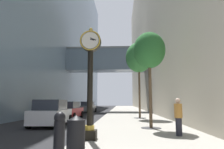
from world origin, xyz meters
TOP-DOWN VIEW (x-y plane):
  - ground_plane at (0.00, 27.00)m, footprint 110.00×110.00m
  - sidewalk_right at (2.83, 30.00)m, footprint 5.67×80.00m
  - building_block_left at (-11.22, 30.00)m, footprint 21.76×80.00m
  - building_block_right at (10.17, 30.00)m, footprint 9.00×80.00m
  - street_clock at (0.59, 5.32)m, footprint 0.84×0.55m
  - bollard_nearest at (0.43, 2.01)m, footprint 0.26×0.26m
  - bollard_third at (0.43, 6.86)m, footprint 0.26×0.26m
  - street_tree_near at (3.44, 8.86)m, footprint 1.82×1.82m
  - street_tree_mid_near at (3.44, 15.74)m, footprint 2.40×2.40m
  - trash_bin at (0.53, 3.26)m, footprint 0.53×0.53m
  - pedestrian_walking at (4.26, 6.33)m, footprint 0.42×0.51m
  - car_white_near at (-2.76, 10.70)m, footprint 2.18×4.16m
  - car_red_mid at (-3.11, 16.47)m, footprint 2.14×4.57m
  - car_grey_far at (-3.12, 27.47)m, footprint 2.12×4.17m

SIDE VIEW (x-z plane):
  - ground_plane at x=0.00m, z-range 0.00..0.00m
  - sidewalk_right at x=2.83m, z-range 0.00..0.14m
  - trash_bin at x=0.53m, z-range 0.15..1.20m
  - bollard_nearest at x=0.43m, z-range 0.17..1.37m
  - bollard_third at x=0.43m, z-range 0.17..1.37m
  - car_red_mid at x=-3.11m, z-range -0.02..1.57m
  - car_grey_far at x=-3.12m, z-range -0.02..1.58m
  - car_white_near at x=-2.76m, z-range -0.03..1.67m
  - pedestrian_walking at x=4.26m, z-range 0.17..1.76m
  - street_clock at x=0.59m, z-range 0.36..4.79m
  - street_tree_near at x=3.44m, z-range 1.74..7.16m
  - street_tree_mid_near at x=3.44m, z-range 2.14..8.98m
  - building_block_right at x=10.17m, z-range 0.00..31.91m
  - building_block_left at x=-11.22m, z-range -0.05..33.87m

